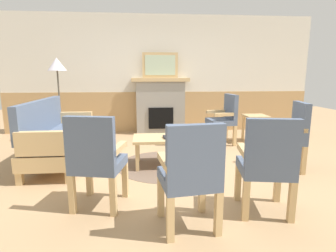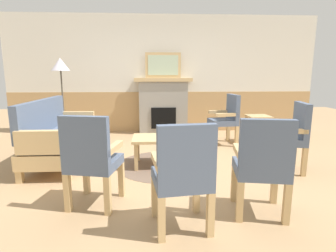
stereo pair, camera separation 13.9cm
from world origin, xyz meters
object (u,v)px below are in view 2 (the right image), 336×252
at_px(fireplace, 163,105).
at_px(couch, 60,137).
at_px(framed_picture, 163,65).
at_px(footstool, 179,129).
at_px(armchair_near_fireplace, 226,117).
at_px(armchair_by_window_left, 291,134).
at_px(armchair_corner_left, 91,157).
at_px(coffee_table, 165,141).
at_px(side_table, 258,121).
at_px(floor_lamp_by_couch, 61,70).
at_px(book_on_table, 169,137).
at_px(armchair_front_center, 262,163).
at_px(armchair_front_left, 183,172).

xyz_separation_m(fireplace, couch, (-1.69, -2.02, -0.26)).
bearing_deg(framed_picture, couch, -129.95).
relative_size(footstool, armchair_near_fireplace, 0.41).
relative_size(armchair_by_window_left, armchair_corner_left, 1.00).
bearing_deg(coffee_table, side_table, 33.43).
bearing_deg(coffee_table, framed_picture, 88.40).
bearing_deg(floor_lamp_by_couch, side_table, -5.31).
bearing_deg(book_on_table, couch, 168.81).
relative_size(armchair_front_center, side_table, 1.78).
bearing_deg(framed_picture, fireplace, -90.00).
xyz_separation_m(framed_picture, footstool, (0.27, -1.01, -1.28)).
bearing_deg(framed_picture, armchair_near_fireplace, -43.20).
height_order(couch, armchair_near_fireplace, same).
height_order(armchair_front_left, floor_lamp_by_couch, floor_lamp_by_couch).
distance_m(framed_picture, armchair_corner_left, 3.79).
xyz_separation_m(armchair_near_fireplace, armchair_by_window_left, (0.51, -1.49, 0.00)).
distance_m(book_on_table, footstool, 1.39).
bearing_deg(footstool, armchair_front_left, -94.75).
bearing_deg(armchair_front_center, couch, 144.22).
relative_size(armchair_by_window_left, armchair_front_center, 1.00).
bearing_deg(armchair_near_fireplace, couch, -162.51).
relative_size(framed_picture, coffee_table, 0.83).
distance_m(fireplace, armchair_corner_left, 3.65).
bearing_deg(armchair_corner_left, armchair_near_fireplace, 49.85).
distance_m(couch, coffee_table, 1.65).
relative_size(book_on_table, armchair_corner_left, 0.19).
bearing_deg(book_on_table, armchair_front_left, -89.19).
relative_size(book_on_table, side_table, 0.33).
distance_m(footstool, floor_lamp_by_couch, 2.63).
relative_size(armchair_front_left, floor_lamp_by_couch, 0.58).
distance_m(armchair_front_left, armchair_corner_left, 1.00).
bearing_deg(coffee_table, armchair_by_window_left, -10.23).
distance_m(book_on_table, armchair_corner_left, 1.47).
bearing_deg(footstool, book_on_table, -101.47).
distance_m(armchair_by_window_left, floor_lamp_by_couch, 4.34).
xyz_separation_m(side_table, floor_lamp_by_couch, (-3.93, 0.37, 1.02)).
xyz_separation_m(couch, armchair_near_fireplace, (2.88, 0.91, 0.14)).
xyz_separation_m(footstool, side_table, (1.60, -0.01, 0.15)).
distance_m(fireplace, armchair_front_left, 4.02).
relative_size(framed_picture, floor_lamp_by_couch, 0.48).
distance_m(coffee_table, floor_lamp_by_couch, 2.80).
bearing_deg(fireplace, armchair_by_window_left, -56.90).
relative_size(framed_picture, footstool, 2.00).
height_order(fireplace, side_table, fireplace).
relative_size(coffee_table, armchair_front_left, 0.98).
distance_m(couch, armchair_near_fireplace, 3.02).
bearing_deg(coffee_table, armchair_front_center, -60.62).
relative_size(armchair_front_center, armchair_corner_left, 1.00).
bearing_deg(armchair_front_center, armchair_front_left, -165.29).
height_order(armchair_corner_left, side_table, armchair_corner_left).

